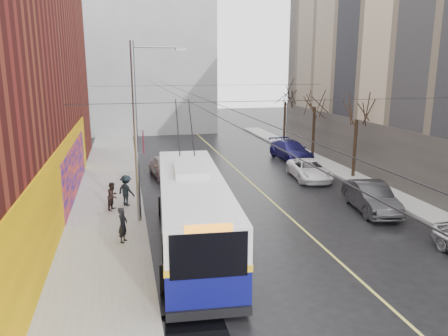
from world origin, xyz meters
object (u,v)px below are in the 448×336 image
Objects in this scene: tree_mid at (315,98)px; pedestrian_c at (126,190)px; parked_car_c at (309,170)px; pedestrian_b at (113,196)px; streetlight_pole at (139,129)px; tree_far at (285,94)px; trolleybus at (193,209)px; following_car at (165,167)px; tree_near at (358,108)px; pedestrian_a at (123,225)px; parked_car_b at (371,197)px; parked_car_d at (291,150)px.

pedestrian_c is (-15.90, -10.34, -4.22)m from tree_mid.
pedestrian_b is at bearing -155.66° from parked_car_c.
streetlight_pole is 1.37× the size of tree_far.
trolleybus is at bearing -128.60° from tree_mid.
tree_far is 17.46m from following_car.
tree_near reaches higher than following_car.
tree_mid reaches higher than pedestrian_c.
parked_car_c is 10.34m from following_car.
tree_far is 4.10× the size of pedestrian_a.
parked_car_b is (12.35, -0.93, -4.04)m from streetlight_pole.
streetlight_pole is 19.96m from tree_mid.
pedestrian_c is at bearing -23.20° from pedestrian_b.
pedestrian_b is at bearing -147.04° from parked_car_d.
pedestrian_a is at bearing -135.74° from tree_mid.
trolleybus reaches higher than pedestrian_a.
streetlight_pole is 4.84m from pedestrian_a.
pedestrian_a is 0.91× the size of pedestrian_c.
parked_car_d is 3.12× the size of pedestrian_c.
pedestrian_a is at bearing -109.77° from streetlight_pole.
tree_near is 16.43m from trolleybus.
parked_car_b reaches higher than parked_car_c.
pedestrian_b is (-13.43, -4.34, 0.23)m from parked_car_c.
pedestrian_b is at bearing 176.61° from parked_car_b.
parked_car_b is 0.99× the size of parked_car_c.
tree_mid reaches higher than pedestrian_b.
tree_far is 21.56m from parked_car_b.
parked_car_b is (10.29, 2.45, -0.87)m from trolleybus.
streetlight_pole is 1.64× the size of parked_car_d.
pedestrian_a is 4.80m from pedestrian_b.
tree_mid reaches higher than parked_car_b.
trolleybus is at bearing -118.53° from pedestrian_b.
pedestrian_c is (-15.90, -3.34, -3.95)m from tree_near.
following_car is at bearing -164.46° from tree_mid.
pedestrian_b is (-14.63, -10.96, 0.12)m from parked_car_d.
tree_mid is 0.52× the size of trolleybus.
tree_far reaches higher than trolleybus.
streetlight_pole reaches higher than pedestrian_a.
pedestrian_c is (-2.82, 6.04, -0.65)m from trolleybus.
tree_near is at bearing -90.00° from tree_far.
tree_far is (15.14, 20.00, 0.30)m from streetlight_pole.
trolleybus reaches higher than parked_car_b.
trolleybus is at bearing -119.22° from tree_far.
pedestrian_a is at bearing -135.75° from parked_car_d.
tree_near is 3.99× the size of pedestrian_a.
parked_car_c is 0.90× the size of parked_car_d.
parked_car_b reaches higher than parked_car_d.
following_car is at bearing -67.49° from pedestrian_c.
pedestrian_b is 0.94m from pedestrian_c.
pedestrian_b is at bearing -166.73° from tree_near.
parked_car_d is (0.79, 13.97, -0.01)m from parked_car_b.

